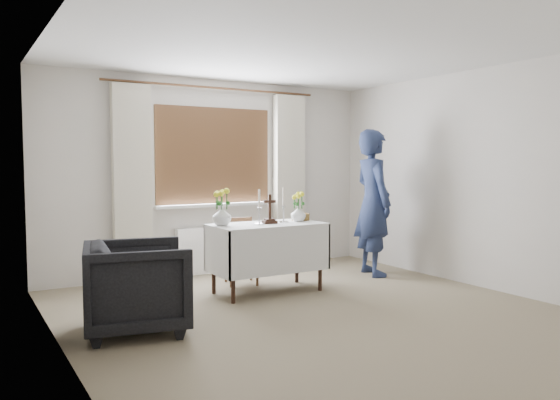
# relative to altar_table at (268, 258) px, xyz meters

# --- Properties ---
(ground) EXTENTS (5.00, 5.00, 0.00)m
(ground) POSITION_rel_altar_table_xyz_m (-0.02, -1.13, -0.38)
(ground) COLOR gray
(ground) RESTS_ON ground
(altar_table) EXTENTS (1.24, 0.64, 0.76)m
(altar_table) POSITION_rel_altar_table_xyz_m (0.00, 0.00, 0.00)
(altar_table) COLOR white
(altar_table) RESTS_ON ground
(wooden_chair) EXTENTS (0.44, 0.44, 0.78)m
(wooden_chair) POSITION_rel_altar_table_xyz_m (-0.06, 0.51, 0.01)
(wooden_chair) COLOR brown
(wooden_chair) RESTS_ON ground
(armchair) EXTENTS (1.01, 0.99, 0.77)m
(armchair) POSITION_rel_altar_table_xyz_m (-1.64, -0.65, 0.01)
(armchair) COLOR black
(armchair) RESTS_ON ground
(person) EXTENTS (0.58, 0.76, 1.85)m
(person) POSITION_rel_altar_table_xyz_m (1.62, 0.13, 0.54)
(person) COLOR navy
(person) RESTS_ON ground
(radiator) EXTENTS (1.10, 0.10, 0.60)m
(radiator) POSITION_rel_altar_table_xyz_m (-0.02, 1.29, -0.08)
(radiator) COLOR white
(radiator) RESTS_ON ground
(wooden_cross) EXTENTS (0.17, 0.13, 0.32)m
(wooden_cross) POSITION_rel_altar_table_xyz_m (0.02, -0.01, 0.54)
(wooden_cross) COLOR black
(wooden_cross) RESTS_ON altar_table
(candlestick_left) EXTENTS (0.12, 0.12, 0.38)m
(candlestick_left) POSITION_rel_altar_table_xyz_m (-0.12, -0.03, 0.57)
(candlestick_left) COLOR white
(candlestick_left) RESTS_ON altar_table
(candlestick_right) EXTENTS (0.15, 0.15, 0.39)m
(candlestick_right) POSITION_rel_altar_table_xyz_m (0.21, 0.00, 0.58)
(candlestick_right) COLOR white
(candlestick_right) RESTS_ON altar_table
(flower_vase_left) EXTENTS (0.25, 0.25, 0.21)m
(flower_vase_left) POSITION_rel_altar_table_xyz_m (-0.51, 0.08, 0.49)
(flower_vase_left) COLOR silver
(flower_vase_left) RESTS_ON altar_table
(flower_vase_right) EXTENTS (0.21, 0.21, 0.18)m
(flower_vase_right) POSITION_rel_altar_table_xyz_m (0.41, 0.01, 0.47)
(flower_vase_right) COLOR silver
(flower_vase_right) RESTS_ON altar_table
(wicker_basket) EXTENTS (0.27, 0.27, 0.08)m
(wicker_basket) POSITION_rel_altar_table_xyz_m (0.51, 0.11, 0.42)
(wicker_basket) COLOR brown
(wicker_basket) RESTS_ON altar_table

